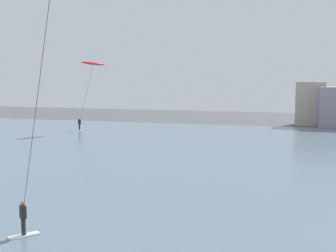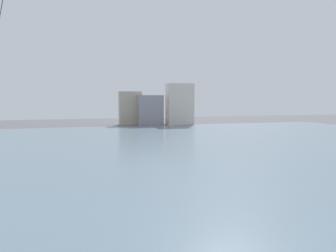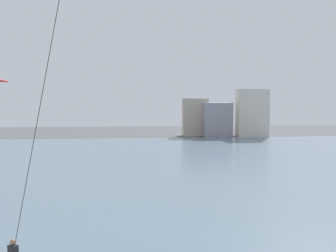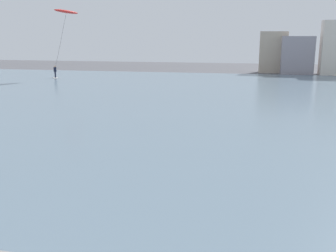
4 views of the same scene
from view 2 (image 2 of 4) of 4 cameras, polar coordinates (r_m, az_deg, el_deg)
The scene contains 2 objects.
water_bay at distance 33.83m, azimuth -7.13°, elevation -3.92°, with size 84.00×52.00×0.10m, color slate.
far_shore_buildings at distance 63.34m, azimuth -1.56°, elevation 3.04°, with size 13.43×5.05×7.74m.
Camera 2 is at (-5.25, -2.60, 5.24)m, focal length 36.00 mm.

